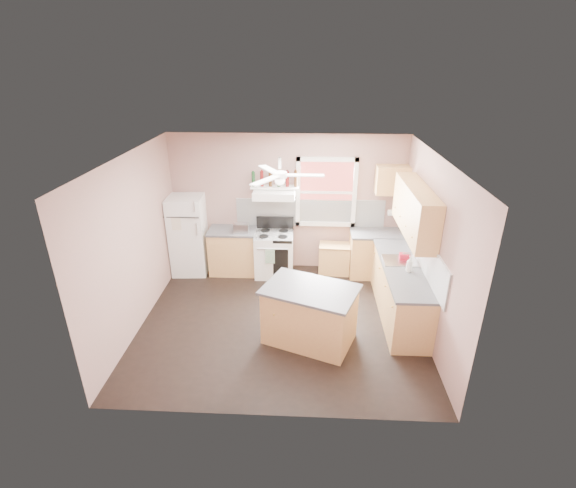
{
  "coord_description": "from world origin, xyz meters",
  "views": [
    {
      "loc": [
        0.4,
        -5.74,
        3.96
      ],
      "look_at": [
        0.1,
        0.3,
        1.25
      ],
      "focal_mm": 26.0,
      "sensor_mm": 36.0,
      "label": 1
    }
  ],
  "objects_px": {
    "toaster": "(241,228)",
    "cart": "(334,259)",
    "stove": "(274,254)",
    "island": "(310,316)",
    "refrigerator": "(188,235)"
  },
  "relations": [
    {
      "from": "refrigerator",
      "to": "island",
      "type": "xyz_separation_m",
      "value": [
        2.38,
        -2.14,
        -0.35
      ]
    },
    {
      "from": "stove",
      "to": "cart",
      "type": "height_order",
      "value": "stove"
    },
    {
      "from": "refrigerator",
      "to": "stove",
      "type": "relative_size",
      "value": 1.82
    },
    {
      "from": "cart",
      "to": "refrigerator",
      "type": "bearing_deg",
      "value": -174.7
    },
    {
      "from": "toaster",
      "to": "cart",
      "type": "xyz_separation_m",
      "value": [
        1.81,
        0.17,
        -0.69
      ]
    },
    {
      "from": "toaster",
      "to": "stove",
      "type": "distance_m",
      "value": 0.84
    },
    {
      "from": "cart",
      "to": "island",
      "type": "bearing_deg",
      "value": -98.8
    },
    {
      "from": "stove",
      "to": "island",
      "type": "bearing_deg",
      "value": -72.62
    },
    {
      "from": "refrigerator",
      "to": "toaster",
      "type": "distance_m",
      "value": 1.09
    },
    {
      "from": "stove",
      "to": "island",
      "type": "distance_m",
      "value": 2.22
    },
    {
      "from": "island",
      "to": "cart",
      "type": "bearing_deg",
      "value": 99.23
    },
    {
      "from": "refrigerator",
      "to": "cart",
      "type": "distance_m",
      "value": 2.91
    },
    {
      "from": "refrigerator",
      "to": "stove",
      "type": "distance_m",
      "value": 1.72
    },
    {
      "from": "cart",
      "to": "island",
      "type": "distance_m",
      "value": 2.29
    },
    {
      "from": "toaster",
      "to": "island",
      "type": "xyz_separation_m",
      "value": [
        1.32,
        -2.06,
        -0.56
      ]
    }
  ]
}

